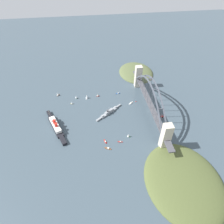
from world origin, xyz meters
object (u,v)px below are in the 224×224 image
Objects in this scene: naval_cruiser at (109,112)px; small_boat_2 at (76,97)px; small_boat_0 at (98,95)px; small_boat_8 at (118,93)px; harbor_arch_bridge at (150,101)px; small_boat_1 at (72,103)px; ocean_liner at (56,126)px; small_boat_3 at (87,96)px; small_boat_7 at (108,148)px; small_boat_5 at (58,94)px; seaplane_taxiing_near_bridge at (162,117)px; channel_marker_buoy at (136,101)px; small_boat_10 at (131,103)px; small_boat_4 at (128,135)px; small_boat_9 at (105,141)px; small_boat_6 at (120,142)px.

naval_cruiser is 6.47× the size of small_boat_2.
small_boat_0 reaches higher than small_boat_8.
harbor_arch_bridge is 171.31m from small_boat_1.
small_boat_1 is at bearing -24.02° from ocean_liner.
small_boat_2 is (0.04, 49.63, 0.55)m from small_boat_0.
ocean_liner is 107.77m from small_boat_3.
small_boat_3 is 0.87× the size of small_boat_7.
harbor_arch_bridge is at bearing -94.23° from naval_cruiser.
small_boat_5 reaches higher than small_boat_8.
channel_marker_buoy is (58.54, 41.97, -1.07)m from seaplane_taxiing_near_bridge.
small_boat_10 is (-53.55, -164.72, -3.27)m from small_boat_5.
small_boat_8 is (158.33, -45.35, -0.11)m from small_boat_7.
small_boat_2 is (91.11, 176.12, 2.06)m from seaplane_taxiing_near_bridge.
small_boat_4 is at bearing 178.37° from small_boat_8.
small_boat_2 reaches higher than small_boat_9.
small_boat_0 is 0.74× the size of small_boat_3.
small_boat_4 reaches higher than seaplane_taxiing_near_bridge.
small_boat_6 is at bearing -144.64° from small_boat_1.
small_boat_5 reaches higher than small_boat_0.
seaplane_taxiing_near_bridge reaches higher than small_boat_9.
harbor_arch_bridge reaches higher than small_boat_10.
harbor_arch_bridge reaches higher than small_boat_4.
seaplane_taxiing_near_bridge is 1.38× the size of small_boat_0.
small_boat_1 is 0.72× the size of small_boat_9.
small_boat_10 is (118.06, -67.98, -0.02)m from small_boat_7.
small_boat_2 reaches higher than small_boat_0.
channel_marker_buoy is at bearing -33.41° from small_boat_7.
ocean_liner is 8.03× the size of small_boat_7.
small_boat_3 is 0.98× the size of small_boat_10.
seaplane_taxiing_near_bridge is 1.05× the size of small_boat_8.
naval_cruiser is (26.94, -108.71, -2.51)m from ocean_liner.
harbor_arch_bridge is at bearing -123.53° from small_boat_0.
naval_cruiser is 72.70m from small_boat_8.
small_boat_5 is (36.35, 33.16, 0.58)m from small_boat_1.
small_boat_3 reaches higher than seaplane_taxiing_near_bridge.
naval_cruiser reaches higher than small_boat_0.
harbor_arch_bridge is at bearing -55.29° from small_boat_9.
seaplane_taxiing_near_bridge is 137.90m from small_boat_7.
small_boat_8 is 1.00× the size of small_boat_9.
small_boat_5 is 197.02m from small_boat_7.
naval_cruiser is at bearing -132.35° from small_boat_2.
small_boat_8 is (94.89, 77.08, -1.47)m from seaplane_taxiing_near_bridge.
small_boat_6 is 3.35× the size of channel_marker_buoy.
small_boat_9 is at bearing 80.17° from small_boat_6.
small_boat_0 is at bearing -72.07° from small_boat_1.
small_boat_8 is at bearing -87.81° from small_boat_2.
small_boat_1 is 38.05m from small_boat_3.
small_boat_3 reaches higher than small_boat_4.
small_boat_1 reaches higher than channel_marker_buoy.
small_boat_7 is at bearing -170.12° from small_boat_9.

